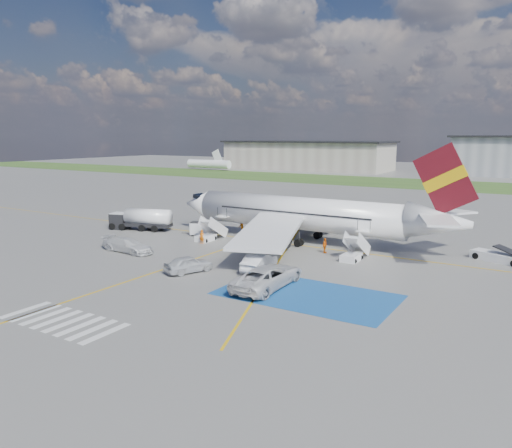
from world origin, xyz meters
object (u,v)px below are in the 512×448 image
at_px(gpu_cart, 199,229).
at_px(car_silver_b, 259,262).
at_px(van_white_a, 268,273).
at_px(airliner, 309,214).
at_px(car_silver_a, 189,264).
at_px(belt_loader, 499,258).
at_px(van_white_b, 127,243).
at_px(fuel_tanker, 141,221).

xyz_separation_m(gpu_cart, car_silver_b, (15.13, -10.21, 0.04)).
distance_m(car_silver_b, van_white_a, 5.26).
distance_m(airliner, car_silver_a, 18.36).
height_order(car_silver_b, van_white_a, van_white_a).
xyz_separation_m(belt_loader, van_white_a, (-15.58, -19.57, 0.82)).
height_order(van_white_a, van_white_b, van_white_a).
distance_m(belt_loader, car_silver_b, 24.47).
xyz_separation_m(airliner, car_silver_b, (1.44, -13.77, -2.56)).
distance_m(car_silver_a, van_white_a, 8.61).
distance_m(fuel_tanker, van_white_a, 30.49).
bearing_deg(gpu_cart, van_white_a, -60.07).
xyz_separation_m(fuel_tanker, van_white_a, (27.48, -13.21, 0.03)).
relative_size(belt_loader, van_white_b, 1.12).
distance_m(belt_loader, van_white_a, 25.02).
bearing_deg(airliner, gpu_cart, -165.44).
height_order(car_silver_b, van_white_b, van_white_b).
xyz_separation_m(fuel_tanker, car_silver_b, (24.14, -9.17, -0.38)).
relative_size(airliner, belt_loader, 6.32).
distance_m(airliner, gpu_cart, 14.39).
bearing_deg(van_white_b, airliner, -39.94).
xyz_separation_m(airliner, car_silver_a, (-3.82, -17.77, -2.61)).
bearing_deg(fuel_tanker, gpu_cart, -9.64).
relative_size(gpu_cart, car_silver_b, 0.49).
distance_m(car_silver_a, car_silver_b, 6.60).
xyz_separation_m(gpu_cart, belt_loader, (34.05, 5.31, -0.37)).
relative_size(airliner, gpu_cart, 15.01).
distance_m(airliner, fuel_tanker, 23.27).
bearing_deg(airliner, van_white_a, -74.98).
distance_m(gpu_cart, van_white_a, 23.34).
relative_size(belt_loader, car_silver_a, 1.26).
relative_size(fuel_tanker, van_white_a, 1.31).
distance_m(gpu_cart, van_white_b, 11.29).
bearing_deg(car_silver_b, van_white_b, -4.00).
bearing_deg(van_white_b, car_silver_a, -100.08).
bearing_deg(car_silver_b, gpu_cart, -41.62).
height_order(airliner, van_white_a, airliner).
height_order(airliner, fuel_tanker, airliner).
height_order(airliner, belt_loader, airliner).
height_order(airliner, car_silver_a, airliner).
height_order(car_silver_a, car_silver_b, car_silver_b).
distance_m(belt_loader, van_white_b, 38.86).
xyz_separation_m(belt_loader, car_silver_b, (-18.92, -15.52, 0.41)).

